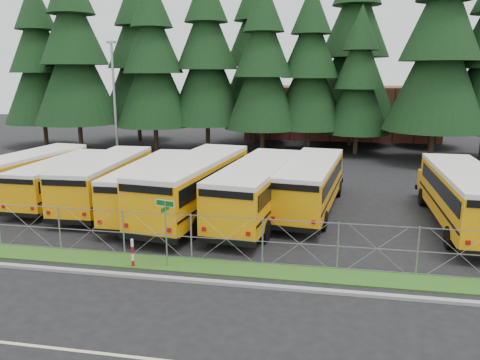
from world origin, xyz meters
name	(u,v)px	position (x,y,z in m)	size (l,w,h in m)	color
ground	(220,252)	(0.00, 0.00, 0.00)	(120.00, 120.00, 0.00)	black
curb	(202,281)	(0.00, -3.10, 0.06)	(50.00, 0.25, 0.12)	gray
grass_verge	(211,267)	(0.00, -1.70, 0.03)	(50.00, 1.40, 0.06)	#1B4C15
road_lane_line	(156,360)	(0.00, -8.00, 0.01)	(50.00, 0.12, 0.01)	beige
chainlink_fence	(215,238)	(0.00, -1.00, 1.00)	(44.00, 0.10, 2.00)	#92969A
brick_building	(340,111)	(6.00, 40.00, 3.00)	(22.00, 10.00, 6.00)	brown
bus_0	(32,175)	(-13.67, 7.00, 1.40)	(2.51, 10.65, 2.79)	#E59F07
bus_1	(66,180)	(-11.04, 6.47, 1.29)	(2.33, 9.87, 2.59)	#E59F07
bus_2	(109,181)	(-8.12, 6.18, 1.43)	(2.58, 10.92, 2.86)	#E59F07
bus_3	(157,187)	(-4.77, 5.24, 1.44)	(2.59, 10.98, 2.88)	#E59F07
bus_4	(197,187)	(-2.40, 5.11, 1.61)	(2.90, 12.27, 3.22)	#E59F07
bus_5	(259,191)	(0.99, 5.13, 1.53)	(2.76, 11.70, 3.07)	#E59F07
bus_6	(311,186)	(3.68, 7.11, 1.46)	(2.63, 11.14, 2.92)	#E59F07
bus_east	(462,198)	(11.24, 5.54, 1.51)	(2.72, 11.52, 3.02)	#E59F07
street_sign	(166,219)	(-1.75, -1.94, 2.03)	(0.82, 0.54, 2.81)	#92969A
striped_bollard	(133,253)	(-3.09, -2.23, 0.60)	(0.11, 0.11, 1.20)	#B20C0C
light_standard	(114,99)	(-12.98, 17.95, 5.50)	(0.70, 0.35, 10.14)	#92969A
conifer_0	(39,65)	(-24.97, 26.29, 8.43)	(7.63, 7.63, 16.87)	black
conifer_1	(74,55)	(-19.90, 24.41, 9.28)	(8.39, 8.39, 18.56)	black
conifer_2	(153,65)	(-12.34, 25.56, 8.40)	(7.59, 7.59, 16.79)	black
conifer_3	(207,61)	(-7.43, 27.30, 8.79)	(7.95, 7.95, 17.58)	black
conifer_4	(263,68)	(-1.66, 26.05, 8.03)	(7.26, 7.26, 16.05)	black
conifer_5	(310,70)	(2.66, 27.30, 7.92)	(7.16, 7.16, 15.83)	black
conifer_6	(359,81)	(7.22, 26.86, 6.85)	(6.19, 6.19, 13.69)	black
conifer_7	(440,50)	(13.46, 23.85, 9.50)	(8.59, 8.59, 19.01)	black
conifer_10	(136,60)	(-16.64, 31.78, 8.96)	(8.11, 8.11, 17.93)	black
conifer_11	(255,58)	(-3.38, 32.07, 9.16)	(8.29, 8.29, 18.33)	black
conifer_12	(354,48)	(6.94, 32.47, 10.14)	(9.17, 9.17, 20.28)	black
conifer_13	(436,74)	(15.25, 32.92, 7.46)	(6.74, 6.74, 14.91)	black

